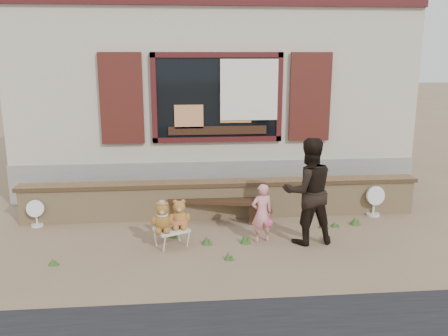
{
  "coord_description": "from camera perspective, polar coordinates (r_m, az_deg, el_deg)",
  "views": [
    {
      "loc": [
        -0.71,
        -7.1,
        2.86
      ],
      "look_at": [
        0.0,
        0.6,
        1.0
      ],
      "focal_mm": 38.0,
      "sensor_mm": 36.0,
      "label": 1
    }
  ],
  "objects": [
    {
      "name": "teddy_bear_left",
      "position": [
        7.16,
        -7.43,
        -5.73
      ],
      "size": [
        0.43,
        0.4,
        0.46
      ],
      "primitive_type": null,
      "rotation": [
        0.0,
        0.0,
        0.43
      ],
      "color": "brown",
      "rests_on": "folding_chair"
    },
    {
      "name": "grass_tufts",
      "position": [
        7.64,
        2.96,
        -7.96
      ],
      "size": [
        4.93,
        1.37,
        0.16
      ],
      "color": "#305220",
      "rests_on": "ground"
    },
    {
      "name": "shopfront",
      "position": [
        11.64,
        -1.79,
        9.29
      ],
      "size": [
        8.04,
        5.13,
        4.0
      ],
      "color": "#B7AC94",
      "rests_on": "ground"
    },
    {
      "name": "brick_wall",
      "position": [
        8.51,
        -0.25,
        -3.69
      ],
      "size": [
        7.1,
        0.36,
        0.67
      ],
      "color": "tan",
      "rests_on": "ground"
    },
    {
      "name": "fan_left",
      "position": [
        8.68,
        -21.67,
        -5.05
      ],
      "size": [
        0.29,
        0.2,
        0.47
      ],
      "rotation": [
        0.0,
        0.0,
        0.06
      ],
      "color": "silver",
      "rests_on": "ground"
    },
    {
      "name": "ground",
      "position": [
        7.69,
        0.42,
        -8.32
      ],
      "size": [
        80.0,
        80.0,
        0.0
      ],
      "primitive_type": "plane",
      "color": "brown",
      "rests_on": "ground"
    },
    {
      "name": "folding_chair",
      "position": [
        7.3,
        -6.35,
        -7.45
      ],
      "size": [
        0.59,
        0.56,
        0.28
      ],
      "rotation": [
        0.0,
        0.0,
        0.43
      ],
      "color": "silver",
      "rests_on": "ground"
    },
    {
      "name": "child",
      "position": [
        7.39,
        4.57,
        -5.42
      ],
      "size": [
        0.38,
        0.29,
        0.93
      ],
      "primitive_type": "imported",
      "rotation": [
        0.0,
        0.0,
        3.34
      ],
      "color": "pink",
      "rests_on": "ground"
    },
    {
      "name": "teddy_bear_right",
      "position": [
        7.27,
        -5.39,
        -5.42
      ],
      "size": [
        0.42,
        0.39,
        0.45
      ],
      "primitive_type": null,
      "rotation": [
        0.0,
        0.0,
        0.43
      ],
      "color": "brown",
      "rests_on": "folding_chair"
    },
    {
      "name": "adult",
      "position": [
        7.35,
        10.09,
        -2.76
      ],
      "size": [
        0.86,
        0.71,
        1.65
      ],
      "primitive_type": "imported",
      "rotation": [
        0.0,
        0.0,
        3.25
      ],
      "color": "black",
      "rests_on": "ground"
    },
    {
      "name": "fan_right",
      "position": [
        9.0,
        17.61,
        -3.77
      ],
      "size": [
        0.36,
        0.24,
        0.56
      ],
      "rotation": [
        0.0,
        0.0,
        0.14
      ],
      "color": "silver",
      "rests_on": "ground"
    },
    {
      "name": "bench",
      "position": [
        8.32,
        -1.28,
        -4.44
      ],
      "size": [
        1.6,
        0.65,
        0.4
      ],
      "rotation": [
        0.0,
        0.0,
        -0.21
      ],
      "color": "black",
      "rests_on": "ground"
    }
  ]
}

